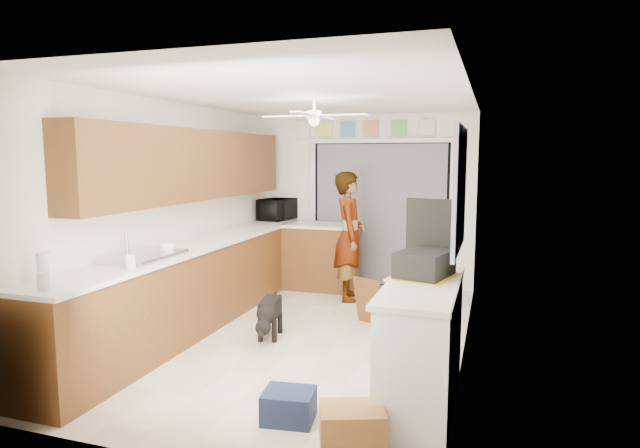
% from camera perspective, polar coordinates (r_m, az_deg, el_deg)
% --- Properties ---
extents(floor, '(5.00, 5.00, 0.00)m').
position_cam_1_polar(floor, '(5.83, -1.25, -11.77)').
color(floor, beige).
rests_on(floor, ground).
extents(ceiling, '(5.00, 5.00, 0.00)m').
position_cam_1_polar(ceiling, '(5.54, -1.32, 13.47)').
color(ceiling, white).
rests_on(ceiling, ground).
extents(wall_back, '(3.20, 0.00, 3.20)m').
position_cam_1_polar(wall_back, '(7.94, 4.72, 2.53)').
color(wall_back, white).
rests_on(wall_back, ground).
extents(wall_front, '(3.20, 0.00, 3.20)m').
position_cam_1_polar(wall_front, '(3.32, -15.78, -4.27)').
color(wall_front, white).
rests_on(wall_front, ground).
extents(wall_left, '(0.00, 5.00, 5.00)m').
position_cam_1_polar(wall_left, '(6.26, -15.24, 1.04)').
color(wall_left, white).
rests_on(wall_left, ground).
extents(wall_right, '(0.00, 5.00, 5.00)m').
position_cam_1_polar(wall_right, '(5.24, 15.45, -0.12)').
color(wall_right, white).
rests_on(wall_right, ground).
extents(left_base_cabinets, '(0.60, 4.80, 0.90)m').
position_cam_1_polar(left_base_cabinets, '(6.24, -12.67, -6.37)').
color(left_base_cabinets, brown).
rests_on(left_base_cabinets, floor).
extents(left_countertop, '(0.62, 4.80, 0.04)m').
position_cam_1_polar(left_countertop, '(6.14, -12.72, -2.11)').
color(left_countertop, white).
rests_on(left_countertop, left_base_cabinets).
extents(upper_cabinets, '(0.32, 4.00, 0.80)m').
position_cam_1_polar(upper_cabinets, '(6.31, -13.18, 6.16)').
color(upper_cabinets, brown).
rests_on(upper_cabinets, wall_left).
extents(sink_basin, '(0.50, 0.76, 0.06)m').
position_cam_1_polar(sink_basin, '(5.31, -18.25, -3.35)').
color(sink_basin, silver).
rests_on(sink_basin, left_countertop).
extents(faucet, '(0.03, 0.03, 0.22)m').
position_cam_1_polar(faucet, '(5.41, -19.91, -2.21)').
color(faucet, silver).
rests_on(faucet, left_countertop).
extents(peninsula_base, '(1.00, 0.60, 0.90)m').
position_cam_1_polar(peninsula_base, '(7.70, 0.16, -3.60)').
color(peninsula_base, brown).
rests_on(peninsula_base, floor).
extents(peninsula_top, '(1.04, 0.64, 0.04)m').
position_cam_1_polar(peninsula_top, '(7.63, 0.17, -0.13)').
color(peninsula_top, white).
rests_on(peninsula_top, peninsula_base).
extents(back_opening_recess, '(2.00, 0.06, 2.10)m').
position_cam_1_polar(back_opening_recess, '(7.87, 6.42, 1.01)').
color(back_opening_recess, black).
rests_on(back_opening_recess, wall_back).
extents(curtain_panel, '(1.90, 0.03, 2.05)m').
position_cam_1_polar(curtain_panel, '(7.83, 6.37, 0.98)').
color(curtain_panel, slate).
rests_on(curtain_panel, wall_back).
extents(door_trim_left, '(0.06, 0.04, 2.10)m').
position_cam_1_polar(door_trim_left, '(8.11, -0.69, 1.23)').
color(door_trim_left, white).
rests_on(door_trim_left, wall_back).
extents(door_trim_right, '(0.06, 0.04, 2.10)m').
position_cam_1_polar(door_trim_right, '(7.70, 13.83, 0.71)').
color(door_trim_right, white).
rests_on(door_trim_right, wall_back).
extents(door_trim_head, '(2.10, 0.04, 0.06)m').
position_cam_1_polar(door_trim_head, '(7.80, 6.49, 8.82)').
color(door_trim_head, white).
rests_on(door_trim_head, wall_back).
extents(header_frame_0, '(0.22, 0.02, 0.22)m').
position_cam_1_polar(header_frame_0, '(8.05, 0.53, 10.10)').
color(header_frame_0, '#EDF752').
rests_on(header_frame_0, wall_back).
extents(header_frame_1, '(0.22, 0.02, 0.22)m').
position_cam_1_polar(header_frame_1, '(7.95, 2.97, 10.12)').
color(header_frame_1, '#4B8AC8').
rests_on(header_frame_1, wall_back).
extents(header_frame_2, '(0.22, 0.02, 0.22)m').
position_cam_1_polar(header_frame_2, '(7.87, 5.47, 10.13)').
color(header_frame_2, '#DF7B53').
rests_on(header_frame_2, wall_back).
extents(header_frame_3, '(0.22, 0.02, 0.22)m').
position_cam_1_polar(header_frame_3, '(7.79, 8.38, 10.12)').
color(header_frame_3, '#66AA61').
rests_on(header_frame_3, wall_back).
extents(header_frame_4, '(0.22, 0.02, 0.22)m').
position_cam_1_polar(header_frame_4, '(7.73, 11.35, 10.08)').
color(header_frame_4, silver).
rests_on(header_frame_4, wall_back).
extents(route66_sign, '(0.22, 0.02, 0.26)m').
position_cam_1_polar(route66_sign, '(8.17, -1.85, 10.05)').
color(route66_sign, silver).
rests_on(route66_sign, wall_back).
extents(right_counter_base, '(0.50, 1.40, 0.90)m').
position_cam_1_polar(right_counter_base, '(4.28, 10.85, -12.67)').
color(right_counter_base, white).
rests_on(right_counter_base, floor).
extents(right_counter_top, '(0.54, 1.44, 0.04)m').
position_cam_1_polar(right_counter_top, '(4.14, 10.87, -6.54)').
color(right_counter_top, white).
rests_on(right_counter_top, right_counter_base).
extents(abstract_painting, '(0.03, 1.15, 0.95)m').
position_cam_1_polar(abstract_painting, '(4.21, 14.70, 3.64)').
color(abstract_painting, '#E2539C').
rests_on(abstract_painting, wall_right).
extents(ceiling_fan, '(1.14, 1.14, 0.24)m').
position_cam_1_polar(ceiling_fan, '(5.71, -0.64, 11.48)').
color(ceiling_fan, white).
rests_on(ceiling_fan, ceiling).
extents(microwave, '(0.48, 0.63, 0.32)m').
position_cam_1_polar(microwave, '(8.11, -4.58, 1.57)').
color(microwave, black).
rests_on(microwave, left_countertop).
extents(cup, '(0.16, 0.16, 0.11)m').
position_cam_1_polar(cup, '(5.49, -16.02, -2.49)').
color(cup, white).
rests_on(cup, left_countertop).
extents(jar_a, '(0.11, 0.11, 0.12)m').
position_cam_1_polar(jar_a, '(4.85, -19.55, -3.82)').
color(jar_a, silver).
rests_on(jar_a, left_countertop).
extents(jar_b, '(0.09, 0.09, 0.13)m').
position_cam_1_polar(jar_b, '(4.34, -27.40, -5.44)').
color(jar_b, silver).
rests_on(jar_b, left_countertop).
extents(paper_towel_roll, '(0.12, 0.12, 0.23)m').
position_cam_1_polar(paper_towel_roll, '(4.59, -27.35, -4.16)').
color(paper_towel_roll, white).
rests_on(paper_towel_roll, left_countertop).
extents(suitcase, '(0.47, 0.56, 0.21)m').
position_cam_1_polar(suitcase, '(4.38, 11.10, -4.16)').
color(suitcase, black).
rests_on(suitcase, right_counter_top).
extents(suitcase_rim, '(0.58, 0.67, 0.02)m').
position_cam_1_polar(suitcase_rim, '(4.40, 11.06, -5.56)').
color(suitcase_rim, yellow).
rests_on(suitcase_rim, suitcase).
extents(suitcase_lid, '(0.41, 0.14, 0.50)m').
position_cam_1_polar(suitcase_lid, '(4.62, 11.62, -0.43)').
color(suitcase_lid, black).
rests_on(suitcase_lid, suitcase).
extents(cardboard_box, '(0.50, 0.44, 0.26)m').
position_cam_1_polar(cardboard_box, '(3.76, 3.43, -20.78)').
color(cardboard_box, '#9F6932').
rests_on(cardboard_box, floor).
extents(navy_crate, '(0.40, 0.35, 0.22)m').
position_cam_1_polar(navy_crate, '(4.07, -3.35, -18.79)').
color(navy_crate, '#161D38').
rests_on(navy_crate, floor).
extents(cabinet_door_panel, '(0.39, 0.27, 0.54)m').
position_cam_1_polar(cabinet_door_panel, '(6.12, 5.23, -8.20)').
color(cabinet_door_panel, brown).
rests_on(cabinet_door_panel, floor).
extents(man, '(0.55, 0.70, 1.70)m').
position_cam_1_polar(man, '(7.06, 3.15, -1.31)').
color(man, white).
rests_on(man, floor).
extents(dog, '(0.36, 0.62, 0.46)m').
position_cam_1_polar(dog, '(5.72, -5.33, -9.73)').
color(dog, black).
rests_on(dog, floor).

